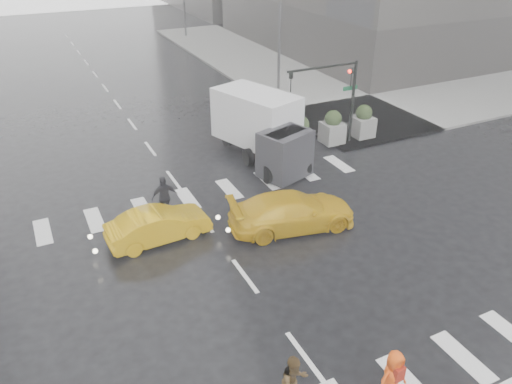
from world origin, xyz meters
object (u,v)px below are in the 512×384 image
pedestrian_orange (392,377)px  box_truck (263,127)px  traffic_signal_pole (338,88)px  taxi_mid (159,225)px  pedestrian_brown (294,383)px

pedestrian_orange → box_truck: bearing=72.1°
traffic_signal_pole → taxi_mid: bearing=-157.5°
taxi_mid → box_truck: box_truck is taller
traffic_signal_pole → pedestrian_brown: bearing=-127.3°
pedestrian_brown → pedestrian_orange: bearing=-30.7°
pedestrian_brown → pedestrian_orange: 2.46m
traffic_signal_pole → taxi_mid: 12.18m
traffic_signal_pole → pedestrian_orange: bearing=-118.9°
traffic_signal_pole → taxi_mid: traffic_signal_pole is taller
traffic_signal_pole → box_truck: traffic_signal_pole is taller
taxi_mid → box_truck: (6.85, 4.75, 1.10)m
traffic_signal_pole → box_truck: size_ratio=0.73×
pedestrian_orange → taxi_mid: bearing=104.6°
traffic_signal_pole → taxi_mid: size_ratio=1.15×
pedestrian_orange → taxi_mid: size_ratio=0.42×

